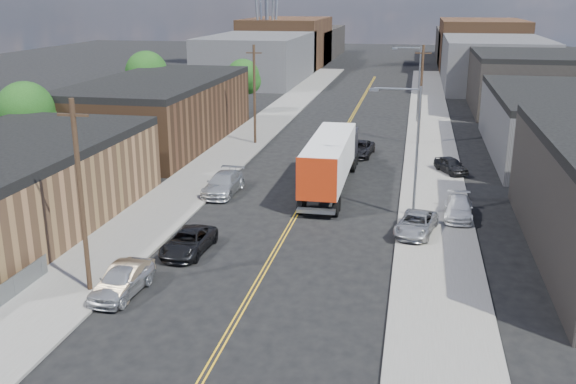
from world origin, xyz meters
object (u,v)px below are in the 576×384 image
at_px(car_right_lot_b, 458,208).
at_px(car_left_d, 223,184).
at_px(car_left_b, 125,279).
at_px(car_right_lot_a, 416,224).
at_px(car_right_lot_c, 451,165).
at_px(car_ahead_truck, 360,149).
at_px(car_left_a, 122,281).
at_px(car_left_c, 188,242).
at_px(semi_truck, 332,157).

bearing_deg(car_right_lot_b, car_left_d, 174.18).
bearing_deg(car_left_b, car_right_lot_b, 41.49).
bearing_deg(car_right_lot_b, car_right_lot_a, -124.54).
bearing_deg(car_left_d, car_right_lot_b, -7.14).
relative_size(car_right_lot_a, car_right_lot_c, 1.23).
height_order(car_right_lot_b, car_ahead_truck, car_right_lot_b).
bearing_deg(car_right_lot_c, car_left_d, -179.86).
relative_size(car_left_a, car_right_lot_a, 0.97).
relative_size(car_left_b, car_left_c, 0.90).
bearing_deg(car_left_a, semi_truck, 73.68).
distance_m(car_left_b, car_left_c, 5.85).
height_order(car_left_c, car_ahead_truck, car_ahead_truck).
xyz_separation_m(car_left_d, car_right_lot_b, (17.40, -2.58, 0.01)).
distance_m(car_right_lot_c, car_ahead_truck, 9.63).
bearing_deg(car_left_a, car_ahead_truck, 77.93).
relative_size(car_left_d, car_right_lot_c, 1.44).
height_order(semi_truck, car_left_b, semi_truck).
xyz_separation_m(car_left_c, car_left_d, (-1.40, 11.76, 0.12)).
distance_m(car_left_d, car_right_lot_a, 15.89).
bearing_deg(car_right_lot_c, car_ahead_truck, 120.83).
distance_m(car_right_lot_a, car_ahead_truck, 21.22).
bearing_deg(car_left_a, car_left_b, 93.93).
bearing_deg(car_left_c, car_left_a, -100.58).
distance_m(semi_truck, car_left_b, 22.58).
xyz_separation_m(car_left_c, car_right_lot_a, (13.20, 5.48, 0.13)).
xyz_separation_m(car_left_c, car_ahead_truck, (7.78, 26.00, 0.02)).
height_order(car_left_a, car_right_lot_a, car_left_a).
bearing_deg(car_left_c, car_left_b, -101.29).
relative_size(semi_truck, car_right_lot_b, 3.57).
distance_m(car_left_b, car_right_lot_a, 18.38).
bearing_deg(car_left_d, car_right_lot_c, 29.23).
distance_m(car_left_b, car_right_lot_b, 22.88).
xyz_separation_m(car_left_b, car_right_lot_a, (14.60, 11.17, 0.08)).
distance_m(car_left_c, car_ahead_truck, 27.14).
bearing_deg(semi_truck, car_right_lot_b, -33.65).
bearing_deg(car_right_lot_b, car_left_c, -147.54).
bearing_deg(car_left_d, car_left_a, -88.71).
distance_m(car_left_d, car_right_lot_b, 17.59).
bearing_deg(car_ahead_truck, car_left_b, -100.78).
xyz_separation_m(car_left_b, car_right_lot_c, (17.40, 26.67, 0.08)).
bearing_deg(car_ahead_truck, car_left_d, -117.43).
bearing_deg(car_left_d, car_right_lot_a, -21.97).
xyz_separation_m(car_left_b, car_left_d, (0.00, 17.44, 0.08)).
relative_size(semi_truck, car_left_c, 3.35).
height_order(car_left_c, car_right_lot_a, car_right_lot_a).
height_order(car_left_a, car_right_lot_b, car_left_a).
height_order(car_left_d, car_right_lot_c, car_left_d).
distance_m(semi_truck, car_right_lot_a, 12.08).
xyz_separation_m(semi_truck, car_right_lot_b, (9.50, -6.22, -1.62)).
bearing_deg(car_right_lot_b, car_left_a, -136.28).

